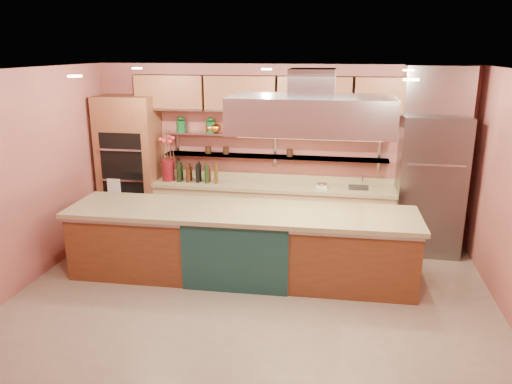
% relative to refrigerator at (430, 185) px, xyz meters
% --- Properties ---
extents(floor, '(6.00, 5.00, 0.02)m').
position_rel_refrigerator_xyz_m(floor, '(-2.35, -2.14, -1.06)').
color(floor, gray).
rests_on(floor, ground).
extents(ceiling, '(6.00, 5.00, 0.02)m').
position_rel_refrigerator_xyz_m(ceiling, '(-2.35, -2.14, 1.75)').
color(ceiling, black).
rests_on(ceiling, wall_back).
extents(wall_back, '(6.00, 0.04, 2.80)m').
position_rel_refrigerator_xyz_m(wall_back, '(-2.35, 0.36, 0.35)').
color(wall_back, '#AD5A51').
rests_on(wall_back, floor).
extents(wall_front, '(6.00, 0.04, 2.80)m').
position_rel_refrigerator_xyz_m(wall_front, '(-2.35, -4.64, 0.35)').
color(wall_front, '#AD5A51').
rests_on(wall_front, floor).
extents(wall_left, '(0.04, 5.00, 2.80)m').
position_rel_refrigerator_xyz_m(wall_left, '(-5.35, -2.14, 0.35)').
color(wall_left, '#AD5A51').
rests_on(wall_left, floor).
extents(oven_stack, '(0.95, 0.64, 2.30)m').
position_rel_refrigerator_xyz_m(oven_stack, '(-4.80, 0.04, 0.10)').
color(oven_stack, brown).
rests_on(oven_stack, floor).
extents(refrigerator, '(0.95, 0.72, 2.10)m').
position_rel_refrigerator_xyz_m(refrigerator, '(0.00, 0.00, 0.00)').
color(refrigerator, slate).
rests_on(refrigerator, floor).
extents(back_counter, '(3.84, 0.64, 0.93)m').
position_rel_refrigerator_xyz_m(back_counter, '(-2.40, 0.06, -0.58)').
color(back_counter, tan).
rests_on(back_counter, floor).
extents(wall_shelf_lower, '(3.60, 0.26, 0.03)m').
position_rel_refrigerator_xyz_m(wall_shelf_lower, '(-2.40, 0.23, 0.30)').
color(wall_shelf_lower, '#B2B5BA').
rests_on(wall_shelf_lower, wall_back).
extents(wall_shelf_upper, '(3.60, 0.26, 0.03)m').
position_rel_refrigerator_xyz_m(wall_shelf_upper, '(-2.40, 0.23, 0.65)').
color(wall_shelf_upper, '#B2B5BA').
rests_on(wall_shelf_upper, wall_back).
extents(upper_cabinets, '(4.60, 0.36, 0.55)m').
position_rel_refrigerator_xyz_m(upper_cabinets, '(-2.35, 0.18, 1.30)').
color(upper_cabinets, brown).
rests_on(upper_cabinets, wall_back).
extents(range_hood, '(2.00, 1.00, 0.45)m').
position_rel_refrigerator_xyz_m(range_hood, '(-1.71, -1.40, 1.20)').
color(range_hood, '#B2B5BA').
rests_on(range_hood, ceiling).
extents(ceiling_downlights, '(4.00, 2.80, 0.02)m').
position_rel_refrigerator_xyz_m(ceiling_downlights, '(-2.35, -1.94, 1.72)').
color(ceiling_downlights, '#FFE5A5').
rests_on(ceiling_downlights, ceiling).
extents(island, '(4.61, 1.11, 0.96)m').
position_rel_refrigerator_xyz_m(island, '(-2.61, -1.40, -0.57)').
color(island, brown).
rests_on(island, floor).
extents(flower_vase, '(0.26, 0.26, 0.36)m').
position_rel_refrigerator_xyz_m(flower_vase, '(-4.13, 0.01, 0.06)').
color(flower_vase, maroon).
rests_on(flower_vase, back_counter).
extents(oil_bottle_cluster, '(0.77, 0.33, 0.24)m').
position_rel_refrigerator_xyz_m(oil_bottle_cluster, '(-3.62, 0.01, -0.00)').
color(oil_bottle_cluster, black).
rests_on(oil_bottle_cluster, back_counter).
extents(kitchen_scale, '(0.18, 0.15, 0.09)m').
position_rel_refrigerator_xyz_m(kitchen_scale, '(-1.61, 0.01, -0.07)').
color(kitchen_scale, silver).
rests_on(kitchen_scale, back_counter).
extents(bar_faucet, '(0.04, 0.04, 0.20)m').
position_rel_refrigerator_xyz_m(bar_faucet, '(-0.99, 0.11, -0.02)').
color(bar_faucet, silver).
rests_on(bar_faucet, back_counter).
extents(copper_kettle, '(0.24, 0.24, 0.15)m').
position_rel_refrigerator_xyz_m(copper_kettle, '(-3.37, 0.23, 0.74)').
color(copper_kettle, orange).
rests_on(copper_kettle, wall_shelf_upper).
extents(green_canister, '(0.18, 0.18, 0.19)m').
position_rel_refrigerator_xyz_m(green_canister, '(-2.64, 0.23, 0.76)').
color(green_canister, '#104C1F').
rests_on(green_canister, wall_shelf_upper).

